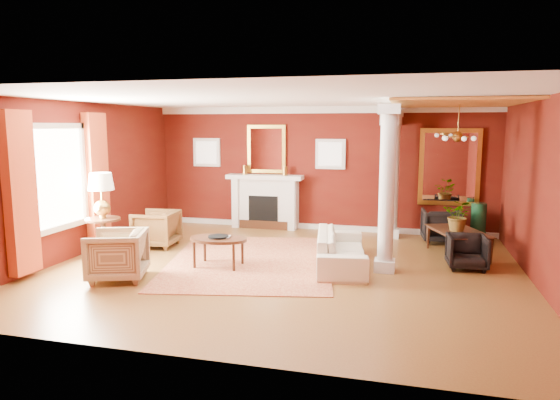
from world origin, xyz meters
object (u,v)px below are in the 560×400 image
(coffee_table, at_px, (218,240))
(dining_table, at_px, (459,236))
(sofa, at_px, (341,243))
(armchair_stripe, at_px, (117,253))
(side_table, at_px, (102,200))
(armchair_leopard, at_px, (156,227))

(coffee_table, xyz_separation_m, dining_table, (4.15, 1.84, -0.08))
(sofa, relative_size, armchair_stripe, 2.38)
(sofa, relative_size, coffee_table, 2.04)
(armchair_stripe, height_order, dining_table, armchair_stripe)
(side_table, bearing_deg, armchair_leopard, 60.99)
(sofa, distance_m, coffee_table, 2.15)
(sofa, xyz_separation_m, side_table, (-4.41, -0.51, 0.68))
(armchair_leopard, bearing_deg, side_table, -33.75)
(armchair_stripe, distance_m, dining_table, 6.19)
(armchair_leopard, height_order, armchair_stripe, armchair_stripe)
(coffee_table, bearing_deg, armchair_leopard, 149.19)
(armchair_leopard, relative_size, dining_table, 0.59)
(sofa, bearing_deg, coffee_table, 96.41)
(sofa, height_order, coffee_table, sofa)
(armchair_leopard, distance_m, coffee_table, 2.07)
(armchair_leopard, xyz_separation_m, coffee_table, (1.78, -1.06, 0.06))
(side_table, height_order, dining_table, side_table)
(dining_table, bearing_deg, coffee_table, 93.25)
(armchair_leopard, relative_size, armchair_stripe, 0.93)
(side_table, bearing_deg, armchair_stripe, -48.58)
(armchair_stripe, bearing_deg, coffee_table, 111.22)
(sofa, height_order, armchair_leopard, same)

